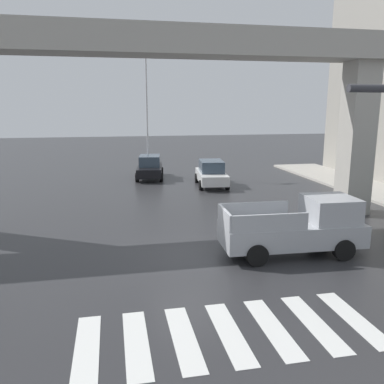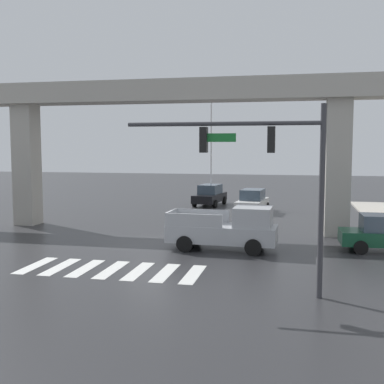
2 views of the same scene
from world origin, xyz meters
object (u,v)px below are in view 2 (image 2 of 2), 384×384
at_px(sedan_black, 210,195).
at_px(flagpole, 212,136).
at_px(pickup_truck, 228,229).
at_px(sedan_white, 252,201).
at_px(traffic_signal_mast, 267,161).

bearing_deg(sedan_black, flagpole, 86.24).
xyz_separation_m(pickup_truck, sedan_black, (-3.83, 16.72, -0.14)).
bearing_deg(flagpole, sedan_white, -49.76).
xyz_separation_m(sedan_black, traffic_signal_mast, (5.96, -23.22, 3.53)).
bearing_deg(traffic_signal_mast, sedan_white, 96.25).
height_order(sedan_white, sedan_black, same).
relative_size(sedan_white, flagpole, 0.45).
bearing_deg(sedan_black, traffic_signal_mast, -75.60).
relative_size(traffic_signal_mast, flagpole, 0.66).
height_order(pickup_truck, sedan_white, pickup_truck).
distance_m(sedan_white, flagpole, 7.58).
bearing_deg(sedan_white, sedan_black, 136.26).
height_order(pickup_truck, sedan_black, pickup_truck).
distance_m(sedan_white, traffic_signal_mast, 19.99).
distance_m(sedan_black, flagpole, 4.91).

